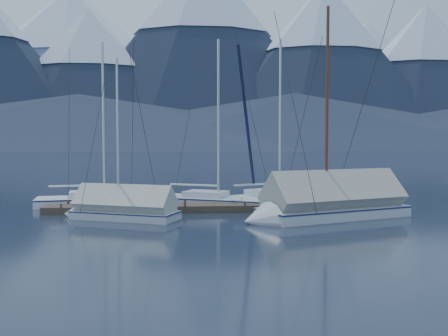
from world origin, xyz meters
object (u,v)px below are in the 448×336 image
(person, at_px, (298,189))
(sailboat_covered_near, at_px, (323,207))
(sailboat_open_left, at_px, (114,202))
(sailboat_open_mid, at_px, (227,203))
(sailboat_covered_far, at_px, (116,210))
(sailboat_open_right, at_px, (287,199))

(person, bearing_deg, sailboat_covered_near, -179.63)
(sailboat_covered_near, bearing_deg, sailboat_open_left, 150.97)
(sailboat_open_mid, height_order, sailboat_covered_near, sailboat_covered_near)
(sailboat_open_left, bearing_deg, sailboat_open_mid, -11.77)
(sailboat_covered_far, bearing_deg, person, 13.56)
(sailboat_open_mid, height_order, person, sailboat_open_mid)
(sailboat_open_left, height_order, sailboat_covered_near, sailboat_covered_near)
(sailboat_covered_near, xyz_separation_m, sailboat_covered_far, (-9.48, 0.69, -0.14))
(sailboat_open_right, distance_m, sailboat_covered_near, 5.93)
(sailboat_covered_near, xyz_separation_m, person, (-0.51, 2.85, 0.58))
(sailboat_covered_far, bearing_deg, sailboat_open_right, 29.91)
(sailboat_open_mid, height_order, sailboat_covered_far, sailboat_open_mid)
(sailboat_open_right, bearing_deg, sailboat_covered_far, -150.09)
(sailboat_open_mid, relative_size, person, 6.45)
(sailboat_covered_far, distance_m, person, 9.25)
(sailboat_open_left, distance_m, sailboat_open_mid, 6.44)
(sailboat_open_left, distance_m, person, 10.29)
(sailboat_open_left, xyz_separation_m, person, (9.83, -2.89, 0.94))
(sailboat_open_right, distance_m, sailboat_covered_far, 10.48)
(sailboat_open_mid, relative_size, sailboat_covered_far, 1.25)
(sailboat_open_mid, bearing_deg, person, -24.09)
(sailboat_open_mid, xyz_separation_m, person, (3.52, -1.58, 0.94))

